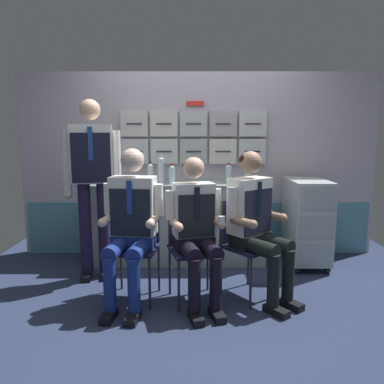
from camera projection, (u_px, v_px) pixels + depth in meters
ground at (200, 304)px, 3.22m from camera, size 4.80×4.80×0.04m
galley_bulkhead at (197, 166)px, 4.41m from camera, size 4.20×0.14×2.15m
galley_counter at (179, 222)px, 4.22m from camera, size 1.92×0.53×0.90m
service_trolley at (306, 220)px, 4.07m from camera, size 0.40×0.65×0.95m
folding_chair_left at (136, 237)px, 3.31m from camera, size 0.45×0.45×0.86m
crew_member_left at (130, 218)px, 3.12m from camera, size 0.52×0.67×1.33m
folding_chair_right at (191, 238)px, 3.26m from camera, size 0.49×0.49×0.86m
crew_member_right at (196, 225)px, 3.08m from camera, size 0.50×0.65×1.26m
folding_chair_by_counter at (242, 236)px, 3.34m from camera, size 0.56×0.56×0.86m
crew_member_by_counter at (256, 218)px, 3.19m from camera, size 0.64×0.68×1.30m
crew_member_standing at (92, 172)px, 3.62m from camera, size 0.55×0.33×1.77m
water_bottle_short at (228, 173)px, 4.12m from camera, size 0.07×0.07×0.22m
sparkling_bottle_green at (160, 170)px, 4.08m from camera, size 0.07×0.07×0.31m
water_bottle_tall at (150, 173)px, 4.07m from camera, size 0.06×0.06×0.24m
water_bottle_blue_cap at (171, 174)px, 4.01m from camera, size 0.06×0.06×0.23m
paper_cup_blue at (110, 181)px, 3.98m from camera, size 0.06×0.06×0.07m
coffee_cup_white at (247, 177)px, 4.30m from camera, size 0.07×0.07×0.08m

